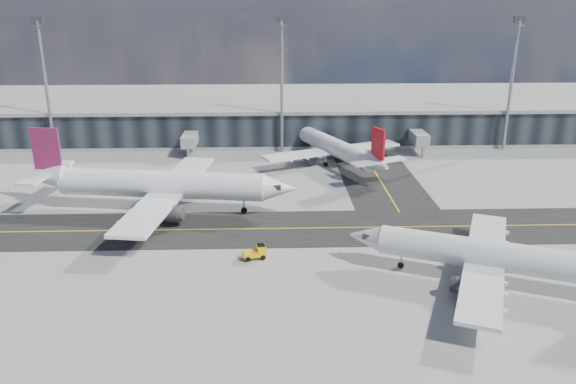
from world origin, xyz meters
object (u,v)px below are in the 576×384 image
(airliner_redtail, at_px, (337,148))
(baggage_tug, at_px, (257,252))
(airliner_af, at_px, (158,184))
(airliner_near, at_px, (498,257))
(service_van, at_px, (332,153))

(airliner_redtail, height_order, baggage_tug, airliner_redtail)
(airliner_af, relative_size, baggage_tug, 13.64)
(airliner_af, xyz_separation_m, baggage_tug, (16.07, -18.53, -3.38))
(baggage_tug, bearing_deg, airliner_redtail, 148.83)
(airliner_near, xyz_separation_m, service_van, (-13.55, 57.78, -2.84))
(baggage_tug, bearing_deg, service_van, 151.47)
(airliner_af, distance_m, airliner_near, 52.06)
(airliner_af, distance_m, baggage_tug, 24.76)
(service_van, bearing_deg, airliner_redtail, -90.61)
(airliner_near, distance_m, service_van, 59.41)
(airliner_redtail, distance_m, airliner_near, 52.79)
(airliner_near, height_order, service_van, airliner_near)
(airliner_redtail, xyz_separation_m, service_van, (-0.16, 6.71, -2.81))
(baggage_tug, bearing_deg, airliner_near, 63.51)
(airliner_af, xyz_separation_m, airliner_redtail, (31.56, 24.81, -0.82))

